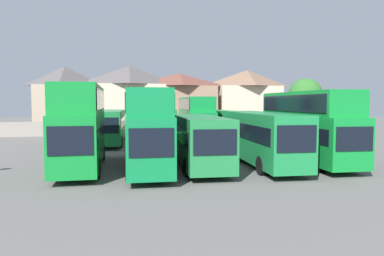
% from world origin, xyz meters
% --- Properties ---
extents(ground, '(140.00, 140.00, 0.00)m').
position_xyz_m(ground, '(0.00, 18.00, 0.00)').
color(ground, '#605E5B').
extents(depot_boundary_wall, '(56.00, 0.50, 1.80)m').
position_xyz_m(depot_boundary_wall, '(0.00, 24.09, 0.90)').
color(depot_boundary_wall, gray).
rests_on(depot_boundary_wall, ground).
extents(bus_1, '(2.58, 10.40, 5.22)m').
position_xyz_m(bus_1, '(-7.64, 0.38, 2.93)').
color(bus_1, '#11832E').
rests_on(bus_1, ground).
extents(bus_2, '(2.80, 11.68, 4.93)m').
position_xyz_m(bus_2, '(-3.61, -0.17, 2.78)').
color(bus_2, '#107A3D').
rests_on(bus_2, ground).
extents(bus_3, '(3.16, 11.17, 3.29)m').
position_xyz_m(bus_3, '(-0.22, -0.04, 1.89)').
color(bus_3, '#207C3D').
rests_on(bus_3, ground).
extents(bus_4, '(3.01, 11.60, 3.50)m').
position_xyz_m(bus_4, '(4.01, -0.29, 2.00)').
color(bus_4, '#1A823F').
rests_on(bus_4, ground).
extents(bus_5, '(2.91, 10.87, 4.92)m').
position_xyz_m(bus_5, '(7.53, -0.21, 2.77)').
color(bus_5, '#118831').
rests_on(bus_5, ground).
extents(bus_6, '(3.11, 12.15, 3.38)m').
position_xyz_m(bus_6, '(-6.14, 14.44, 1.93)').
color(bus_6, '#1D7C3E').
rests_on(bus_6, ground).
extents(bus_7, '(3.37, 11.07, 4.94)m').
position_xyz_m(bus_7, '(-1.84, 14.50, 2.78)').
color(bus_7, '#1F882F').
rests_on(bus_7, ground).
extents(bus_8, '(3.21, 11.30, 4.74)m').
position_xyz_m(bus_8, '(2.68, 14.52, 2.68)').
color(bus_8, '#118839').
rests_on(bus_8, ground).
extents(bus_9, '(3.14, 11.47, 3.31)m').
position_xyz_m(bus_9, '(5.83, 14.26, 1.89)').
color(bus_9, '#1C7C37').
rests_on(bus_9, ground).
extents(house_terrace_left, '(8.26, 7.81, 9.52)m').
position_xyz_m(house_terrace_left, '(-13.22, 33.34, 4.86)').
color(house_terrace_left, tan).
rests_on(house_terrace_left, ground).
extents(house_terrace_centre, '(11.08, 6.63, 9.78)m').
position_xyz_m(house_terrace_centre, '(-3.78, 32.76, 4.99)').
color(house_terrace_centre, beige).
rests_on(house_terrace_centre, ground).
extents(house_terrace_right, '(11.52, 6.34, 8.71)m').
position_xyz_m(house_terrace_right, '(3.92, 32.63, 4.43)').
color(house_terrace_right, '#9E7A60').
rests_on(house_terrace_right, ground).
extents(house_terrace_far_right, '(10.80, 6.65, 9.52)m').
position_xyz_m(house_terrace_far_right, '(15.48, 33.81, 4.86)').
color(house_terrace_far_right, beige).
rests_on(house_terrace_far_right, ground).
extents(tree_left_of_lot, '(4.68, 4.68, 7.47)m').
position_xyz_m(tree_left_of_lot, '(19.64, 22.09, 5.11)').
color(tree_left_of_lot, brown).
rests_on(tree_left_of_lot, ground).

